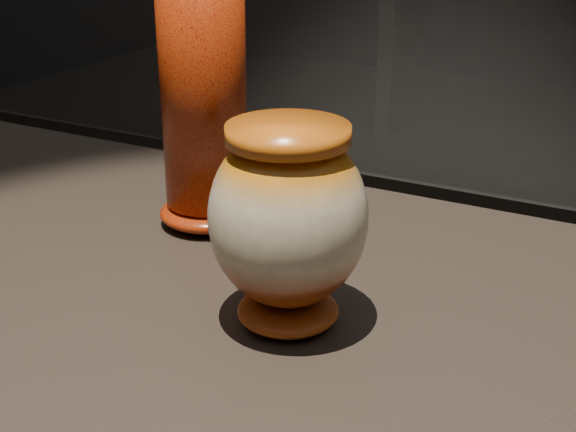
# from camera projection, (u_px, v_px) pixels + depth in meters

# --- Properties ---
(main_vase) EXTENTS (0.20, 0.20, 0.20)m
(main_vase) POSITION_uv_depth(u_px,v_px,m) (288.00, 220.00, 0.74)
(main_vase) COLOR maroon
(main_vase) RESTS_ON display_plinth
(tall_vase) EXTENTS (0.15, 0.15, 0.38)m
(tall_vase) POSITION_uv_depth(u_px,v_px,m) (203.00, 76.00, 0.93)
(tall_vase) COLOR #B5410C
(tall_vase) RESTS_ON display_plinth
(back_shelf) EXTENTS (2.00, 0.60, 0.90)m
(back_shelf) POSITION_uv_depth(u_px,v_px,m) (566.00, 23.00, 3.96)
(back_shelf) COLOR black
(back_shelf) RESTS_ON ground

